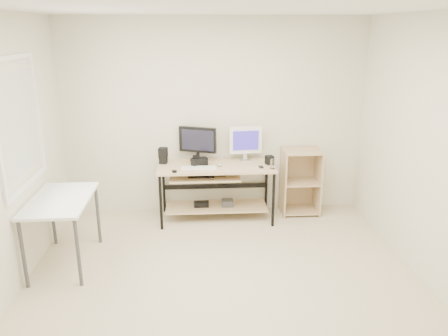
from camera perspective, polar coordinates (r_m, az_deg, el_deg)
room at (r=3.93m, az=-1.91°, el=1.20°), size 4.01×4.01×2.62m
desk at (r=5.71m, az=-1.27°, el=-1.64°), size 1.50×0.65×0.75m
side_table at (r=4.88m, az=-20.54°, el=-4.63°), size 0.60×1.00×0.75m
shelf_unit at (r=6.05m, az=9.86°, el=-1.63°), size 0.50×0.40×0.90m
black_monitor at (r=5.75m, az=-3.46°, el=3.43°), size 0.49×0.22×0.46m
white_imac at (r=5.79m, az=2.83°, el=3.54°), size 0.43×0.14×0.46m
keyboard at (r=5.52m, az=-3.29°, el=0.05°), size 0.45×0.15×0.02m
mouse at (r=5.61m, az=-0.58°, el=0.47°), size 0.08×0.11×0.04m
center_speaker at (r=5.62m, az=-3.23°, el=0.82°), size 0.22×0.16×0.10m
speaker_left at (r=5.74m, az=-7.96°, el=1.66°), size 0.13×0.13×0.21m
speaker_right at (r=5.70m, az=5.96°, el=1.05°), size 0.12×0.12×0.11m
audio_controller at (r=5.60m, az=-3.75°, el=0.98°), size 0.08×0.05×0.14m
volume_puck at (r=5.39m, az=-6.49°, el=-0.43°), size 0.08×0.08×0.03m
smartphone at (r=5.57m, az=4.86°, el=0.14°), size 0.06×0.10×0.01m
coaster at (r=5.52m, az=6.36°, el=-0.08°), size 0.10×0.10×0.01m
drinking_glass at (r=5.50m, az=6.38°, el=0.56°), size 0.08×0.08×0.12m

